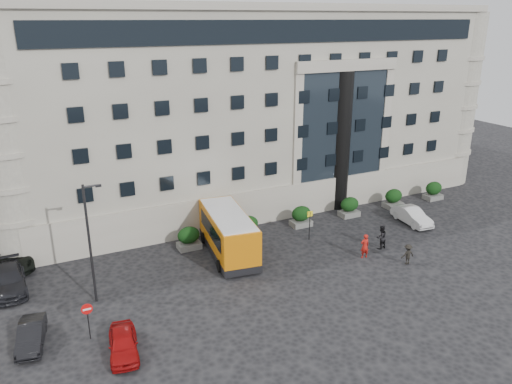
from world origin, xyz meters
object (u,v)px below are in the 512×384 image
(hedge_b, at_px, (248,226))
(pedestrian_c, at_px, (408,254))
(minibus, at_px, (228,232))
(pedestrian_a, at_px, (365,246))
(parked_car_b, at_px, (31,335))
(hedge_d, at_px, (349,207))
(no_entry_sign, at_px, (87,314))
(street_lamp, at_px, (90,240))
(hedge_a, at_px, (189,238))
(parked_car_a, at_px, (123,343))
(hedge_e, at_px, (393,198))
(parked_car_c, at_px, (9,280))
(hedge_f, at_px, (434,190))
(pedestrian_b, at_px, (381,237))
(white_taxi, at_px, (412,216))
(bus_stop_sign, at_px, (310,220))
(parked_car_d, at_px, (11,257))
(hedge_c, at_px, (301,216))

(hedge_b, bearing_deg, pedestrian_c, -48.66)
(minibus, bearing_deg, hedge_b, 47.15)
(pedestrian_a, bearing_deg, parked_car_b, 7.17)
(hedge_d, height_order, no_entry_sign, no_entry_sign)
(street_lamp, relative_size, pedestrian_a, 4.12)
(hedge_a, relative_size, parked_car_a, 0.48)
(hedge_e, xyz_separation_m, parked_car_c, (-33.80, -0.73, -0.18))
(parked_car_a, bearing_deg, street_lamp, 102.68)
(parked_car_a, bearing_deg, hedge_e, 30.29)
(hedge_a, relative_size, street_lamp, 0.23)
(street_lamp, bearing_deg, minibus, 13.71)
(hedge_e, relative_size, no_entry_sign, 0.79)
(parked_car_b, xyz_separation_m, pedestrian_c, (25.79, -1.83, 0.18))
(hedge_d, bearing_deg, hedge_f, 0.00)
(hedge_d, distance_m, pedestrian_c, 9.91)
(hedge_a, bearing_deg, street_lamp, -148.84)
(hedge_a, height_order, pedestrian_b, pedestrian_b)
(white_taxi, bearing_deg, pedestrian_b, -148.80)
(hedge_d, height_order, hedge_e, same)
(street_lamp, bearing_deg, hedge_b, 20.07)
(street_lamp, relative_size, minibus, 0.96)
(no_entry_sign, distance_m, white_taxi, 29.02)
(hedge_f, bearing_deg, bus_stop_sign, -170.37)
(hedge_d, bearing_deg, hedge_e, 0.00)
(hedge_b, distance_m, pedestrian_b, 10.86)
(hedge_b, distance_m, parked_car_d, 18.19)
(hedge_e, xyz_separation_m, parked_car_a, (-28.35, -11.00, -0.28))
(parked_car_c, xyz_separation_m, pedestrian_c, (26.77, -9.01, 0.05))
(hedge_e, xyz_separation_m, pedestrian_c, (-7.03, -9.74, -0.13))
(street_lamp, height_order, bus_stop_sign, street_lamp)
(hedge_c, distance_m, no_entry_sign, 21.33)
(hedge_e, bearing_deg, parked_car_b, -166.46)
(bus_stop_sign, relative_size, pedestrian_c, 1.58)
(parked_car_b, distance_m, parked_car_c, 7.24)
(parked_car_c, relative_size, parked_car_d, 0.95)
(pedestrian_a, xyz_separation_m, pedestrian_c, (2.22, -2.27, -0.17))
(hedge_d, bearing_deg, parked_car_c, -178.53)
(hedge_a, distance_m, parked_car_d, 13.09)
(street_lamp, bearing_deg, hedge_c, 14.67)
(bus_stop_sign, distance_m, pedestrian_a, 5.15)
(parked_car_b, distance_m, parked_car_d, 10.88)
(street_lamp, xyz_separation_m, white_taxi, (27.52, 0.93, -3.65))
(street_lamp, xyz_separation_m, no_entry_sign, (-1.06, -4.04, -2.72))
(parked_car_a, height_order, parked_car_c, parked_car_c)
(hedge_e, distance_m, pedestrian_c, 12.01)
(no_entry_sign, bearing_deg, parked_car_c, 116.26)
(hedge_c, xyz_separation_m, pedestrian_c, (3.37, -9.74, -0.13))
(hedge_b, xyz_separation_m, no_entry_sign, (-14.20, -8.84, 0.72))
(parked_car_b, xyz_separation_m, parked_car_d, (-0.73, 10.86, 0.13))
(hedge_d, height_order, pedestrian_c, hedge_d)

